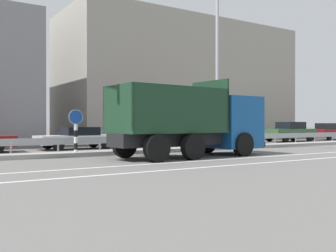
{
  "coord_description": "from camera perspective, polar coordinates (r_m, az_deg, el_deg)",
  "views": [
    {
      "loc": [
        -9.7,
        -14.64,
        1.43
      ],
      "look_at": [
        0.14,
        0.64,
        1.32
      ],
      "focal_mm": 42.0,
      "sensor_mm": 36.0,
      "label": 1
    }
  ],
  "objects": [
    {
      "name": "parked_car_8",
      "position": [
        37.69,
        22.35,
        -0.74
      ],
      "size": [
        4.58,
        2.09,
        1.47
      ],
      "rotation": [
        0.0,
        0.0,
        -1.5
      ],
      "color": "maroon",
      "rests_on": "ground_plane"
    },
    {
      "name": "dump_truck",
      "position": [
        17.64,
        5.48,
        0.01
      ],
      "size": [
        7.33,
        3.04,
        3.36
      ],
      "rotation": [
        0.0,
        0.0,
        -1.51
      ],
      "color": "#144C8C",
      "rests_on": "ground_plane"
    },
    {
      "name": "background_building_1",
      "position": [
        34.87,
        1.64,
        6.29
      ],
      "size": [
        20.41,
        8.49,
        10.09
      ],
      "primitive_type": "cube",
      "color": "gray",
      "rests_on": "ground_plane"
    },
    {
      "name": "street_lamp_2",
      "position": [
        22.02,
        7.37,
        10.0
      ],
      "size": [
        0.71,
        1.8,
        9.38
      ],
      "color": "#ADADB2",
      "rests_on": "ground_plane"
    },
    {
      "name": "parked_car_6",
      "position": [
        28.5,
        9.44,
        -1.1
      ],
      "size": [
        4.34,
        2.02,
        1.39
      ],
      "rotation": [
        0.0,
        0.0,
        -1.5
      ],
      "color": "silver",
      "rests_on": "ground_plane"
    },
    {
      "name": "parked_car_4",
      "position": [
        22.68,
        -12.98,
        -1.65
      ],
      "size": [
        4.54,
        2.08,
        1.24
      ],
      "rotation": [
        0.0,
        0.0,
        1.62
      ],
      "color": "silver",
      "rests_on": "ground_plane"
    },
    {
      "name": "median_guardrail",
      "position": [
        20.49,
        -4.51,
        -2.07
      ],
      "size": [
        62.77,
        0.09,
        0.78
      ],
      "color": "#9EA0A5",
      "rests_on": "ground_plane"
    },
    {
      "name": "parked_car_7",
      "position": [
        32.91,
        17.25,
        -0.8
      ],
      "size": [
        4.67,
        1.86,
        1.57
      ],
      "rotation": [
        0.0,
        0.0,
        1.58
      ],
      "color": "#335B33",
      "rests_on": "ground_plane"
    },
    {
      "name": "ground_plane",
      "position": [
        17.61,
        0.74,
        -4.32
      ],
      "size": [
        320.0,
        320.0,
        0.0
      ],
      "primitive_type": "plane",
      "color": "#605E5B"
    },
    {
      "name": "parked_car_5",
      "position": [
        25.09,
        0.7,
        -1.33
      ],
      "size": [
        4.56,
        1.85,
        1.35
      ],
      "rotation": [
        0.0,
        0.0,
        -1.57
      ],
      "color": "maroon",
      "rests_on": "ground_plane"
    },
    {
      "name": "lane_strip_0",
      "position": [
        15.61,
        6.75,
        -4.91
      ],
      "size": [
        62.77,
        0.16,
        0.01
      ],
      "primitive_type": "cube",
      "color": "silver",
      "rests_on": "ground_plane"
    },
    {
      "name": "lane_strip_1",
      "position": [
        14.24,
        11.5,
        -5.42
      ],
      "size": [
        62.77,
        0.16,
        0.01
      ],
      "primitive_type": "cube",
      "color": "silver",
      "rests_on": "ground_plane"
    },
    {
      "name": "median_road_sign",
      "position": [
        17.8,
        -13.23,
        -0.88
      ],
      "size": [
        0.65,
        0.16,
        2.05
      ],
      "color": "white",
      "rests_on": "ground_plane"
    },
    {
      "name": "median_island",
      "position": [
        19.42,
        -2.75,
        -3.62
      ],
      "size": [
        34.52,
        1.1,
        0.18
      ],
      "primitive_type": "cube",
      "color": "gray",
      "rests_on": "ground_plane"
    }
  ]
}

